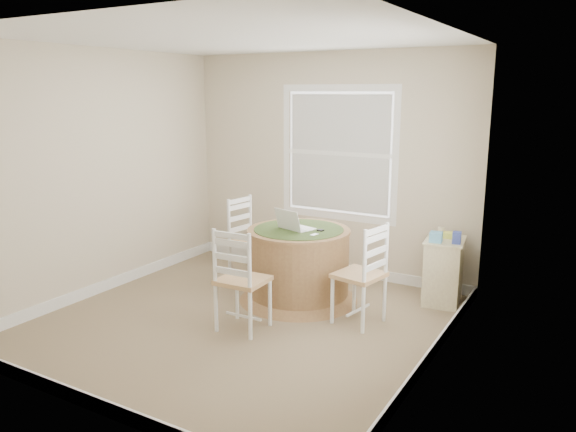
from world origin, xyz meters
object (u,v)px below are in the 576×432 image
Objects in this scene: round_table at (299,261)px; laptop at (295,226)px; chair_left at (251,241)px; chair_near at (243,280)px; chair_right at (359,274)px; corner_chest at (443,271)px.

laptop reaches higher than round_table.
chair_near is at bearing -141.99° from chair_left.
chair_right is at bearing -7.74° from round_table.
laptop reaches higher than corner_chest.
chair_left is at bearing -4.30° from laptop.
corner_chest is at bearing -136.83° from laptop.
round_table is at bearing -100.52° from chair_left.
chair_near is at bearing 103.24° from laptop.
corner_chest is at bearing 160.09° from chair_right.
chair_left is 1.62m from chair_right.
chair_left is 1.41× the size of corner_chest.
laptop is (-0.03, -0.02, 0.38)m from round_table.
round_table is 0.82m from chair_right.
chair_right reaches higher than round_table.
chair_near is 0.95m from laptop.
round_table is at bearing -129.91° from laptop.
chair_left is at bearing -96.92° from chair_right.
laptop is (0.73, -0.27, 0.32)m from chair_left.
chair_near is 2.13m from corner_chest.
corner_chest is (1.33, 0.68, -0.08)m from round_table.
corner_chest is (0.55, 0.92, -0.14)m from chair_right.
laptop is at bearing -94.58° from chair_near.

